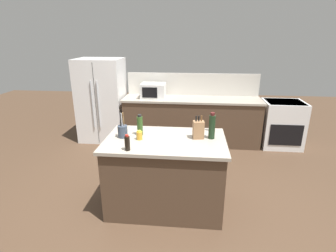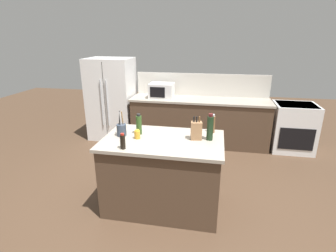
{
  "view_description": "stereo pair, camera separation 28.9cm",
  "coord_description": "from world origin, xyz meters",
  "views": [
    {
      "loc": [
        0.32,
        -2.95,
        2.15
      ],
      "look_at": [
        0.0,
        0.35,
        0.99
      ],
      "focal_mm": 28.0,
      "sensor_mm": 36.0,
      "label": 1
    },
    {
      "loc": [
        0.61,
        -2.91,
        2.15
      ],
      "look_at": [
        0.0,
        0.35,
        0.99
      ],
      "focal_mm": 28.0,
      "sensor_mm": 36.0,
      "label": 2
    }
  ],
  "objects": [
    {
      "name": "refrigerator",
      "position": [
        -1.58,
        2.25,
        0.85
      ],
      "size": [
        0.92,
        0.75,
        1.7
      ],
      "color": "white",
      "rests_on": "ground_plane"
    },
    {
      "name": "ground_plane",
      "position": [
        0.0,
        0.0,
        0.0
      ],
      "size": [
        14.0,
        14.0,
        0.0
      ],
      "primitive_type": "plane",
      "color": "#473323"
    },
    {
      "name": "honey_jar",
      "position": [
        -0.31,
        -0.04,
        0.99
      ],
      "size": [
        0.07,
        0.07,
        0.12
      ],
      "color": "gold",
      "rests_on": "kitchen_island"
    },
    {
      "name": "soy_sauce_bottle",
      "position": [
        -0.38,
        -0.36,
        1.03
      ],
      "size": [
        0.06,
        0.06,
        0.18
      ],
      "color": "black",
      "rests_on": "kitchen_island"
    },
    {
      "name": "pepper_grinder",
      "position": [
        0.59,
        0.35,
        1.06
      ],
      "size": [
        0.05,
        0.05,
        0.25
      ],
      "color": "brown",
      "rests_on": "kitchen_island"
    },
    {
      "name": "range_oven",
      "position": [
        2.1,
        2.2,
        0.47
      ],
      "size": [
        0.76,
        0.65,
        0.92
      ],
      "color": "white",
      "rests_on": "ground_plane"
    },
    {
      "name": "microwave",
      "position": [
        -0.48,
        2.2,
        1.09
      ],
      "size": [
        0.48,
        0.39,
        0.29
      ],
      "color": "white",
      "rests_on": "back_counter_run"
    },
    {
      "name": "back_counter_run",
      "position": [
        0.3,
        2.2,
        0.47
      ],
      "size": [
        2.76,
        0.66,
        0.94
      ],
      "color": "#4C3828",
      "rests_on": "ground_plane"
    },
    {
      "name": "olive_oil_bottle",
      "position": [
        -0.33,
        0.12,
        1.07
      ],
      "size": [
        0.07,
        0.07,
        0.27
      ],
      "color": "#2D4C1E",
      "rests_on": "kitchen_island"
    },
    {
      "name": "utensil_crock",
      "position": [
        -0.53,
        0.02,
        1.02
      ],
      "size": [
        0.12,
        0.12,
        0.32
      ],
      "color": "#333D4C",
      "rests_on": "kitchen_island"
    },
    {
      "name": "wine_bottle",
      "position": [
        0.56,
        0.09,
        1.1
      ],
      "size": [
        0.08,
        0.08,
        0.33
      ],
      "color": "black",
      "rests_on": "kitchen_island"
    },
    {
      "name": "wall_backsplash",
      "position": [
        0.3,
        2.52,
        1.17
      ],
      "size": [
        2.72,
        0.03,
        0.46
      ],
      "primitive_type": "cube",
      "color": "beige",
      "rests_on": "back_counter_run"
    },
    {
      "name": "knife_block",
      "position": [
        0.4,
        0.07,
        1.05
      ],
      "size": [
        0.14,
        0.12,
        0.29
      ],
      "rotation": [
        0.0,
        0.0,
        0.17
      ],
      "color": "#936B47",
      "rests_on": "kitchen_island"
    },
    {
      "name": "kitchen_island",
      "position": [
        0.0,
        0.0,
        0.47
      ],
      "size": [
        1.47,
        0.92,
        0.94
      ],
      "color": "#4C3828",
      "rests_on": "ground_plane"
    }
  ]
}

